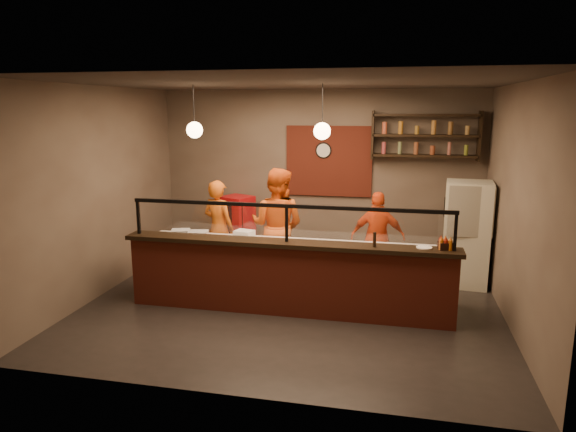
% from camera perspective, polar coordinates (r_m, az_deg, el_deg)
% --- Properties ---
extents(floor, '(6.00, 6.00, 0.00)m').
position_cam_1_polar(floor, '(7.71, 0.34, -9.93)').
color(floor, black).
rests_on(floor, ground).
extents(ceiling, '(6.00, 6.00, 0.00)m').
position_cam_1_polar(ceiling, '(7.16, 0.37, 14.57)').
color(ceiling, '#3A332C').
rests_on(ceiling, wall_back).
extents(wall_back, '(6.00, 0.00, 6.00)m').
position_cam_1_polar(wall_back, '(9.70, 3.38, 4.38)').
color(wall_back, '#685B4C').
rests_on(wall_back, floor).
extents(wall_left, '(0.00, 5.00, 5.00)m').
position_cam_1_polar(wall_left, '(8.40, -20.13, 2.50)').
color(wall_left, '#685B4C').
rests_on(wall_left, floor).
extents(wall_right, '(0.00, 5.00, 5.00)m').
position_cam_1_polar(wall_right, '(7.28, 24.14, 0.84)').
color(wall_right, '#685B4C').
rests_on(wall_right, floor).
extents(wall_front, '(6.00, 0.00, 6.00)m').
position_cam_1_polar(wall_front, '(4.90, -5.64, -3.12)').
color(wall_front, '#685B4C').
rests_on(wall_front, floor).
extents(brick_patch, '(1.60, 0.04, 1.30)m').
position_cam_1_polar(brick_patch, '(9.61, 4.56, 6.09)').
color(brick_patch, maroon).
rests_on(brick_patch, wall_back).
extents(service_counter, '(4.60, 0.25, 1.00)m').
position_cam_1_polar(service_counter, '(7.26, -0.15, -7.13)').
color(service_counter, maroon).
rests_on(service_counter, floor).
extents(counter_ledge, '(4.70, 0.37, 0.06)m').
position_cam_1_polar(counter_ledge, '(7.10, -0.15, -3.08)').
color(counter_ledge, black).
rests_on(counter_ledge, service_counter).
extents(worktop_cabinet, '(4.60, 0.75, 0.85)m').
position_cam_1_polar(worktop_cabinet, '(7.74, 0.65, -6.47)').
color(worktop_cabinet, gray).
rests_on(worktop_cabinet, floor).
extents(worktop, '(4.60, 0.75, 0.05)m').
position_cam_1_polar(worktop, '(7.62, 0.65, -3.26)').
color(worktop, silver).
rests_on(worktop, worktop_cabinet).
extents(sneeze_guard, '(4.50, 0.05, 0.52)m').
position_cam_1_polar(sneeze_guard, '(7.02, -0.15, -0.40)').
color(sneeze_guard, white).
rests_on(sneeze_guard, counter_ledge).
extents(wall_shelving, '(1.84, 0.28, 0.85)m').
position_cam_1_polar(wall_shelving, '(9.35, 14.99, 8.64)').
color(wall_shelving, black).
rests_on(wall_shelving, wall_back).
extents(wall_clock, '(0.30, 0.04, 0.30)m').
position_cam_1_polar(wall_clock, '(9.59, 3.97, 7.29)').
color(wall_clock, black).
rests_on(wall_clock, wall_back).
extents(pendant_left, '(0.24, 0.24, 0.77)m').
position_cam_1_polar(pendant_left, '(7.79, -10.34, 9.40)').
color(pendant_left, black).
rests_on(pendant_left, ceiling).
extents(pendant_right, '(0.24, 0.24, 0.77)m').
position_cam_1_polar(pendant_right, '(7.29, 3.81, 9.41)').
color(pendant_right, black).
rests_on(pendant_right, ceiling).
extents(cook_left, '(0.71, 0.59, 1.67)m').
position_cam_1_polar(cook_left, '(8.97, -7.71, -1.31)').
color(cook_left, orange).
rests_on(cook_left, floor).
extents(cook_mid, '(1.04, 0.87, 1.92)m').
position_cam_1_polar(cook_mid, '(8.48, -1.22, -1.10)').
color(cook_mid, '#D65414').
rests_on(cook_mid, floor).
extents(cook_right, '(0.91, 0.41, 1.52)m').
position_cam_1_polar(cook_right, '(8.67, 9.95, -2.33)').
color(cook_right, '#EB4A16').
rests_on(cook_right, floor).
extents(fridge, '(0.78, 0.73, 1.72)m').
position_cam_1_polar(fridge, '(8.85, 19.21, -1.88)').
color(fridge, beige).
rests_on(fridge, floor).
extents(red_cooler, '(0.68, 0.66, 1.23)m').
position_cam_1_polar(red_cooler, '(9.88, -5.64, -1.32)').
color(red_cooler, '#B40C0F').
rests_on(red_cooler, floor).
extents(pizza_dough, '(0.47, 0.47, 0.01)m').
position_cam_1_polar(pizza_dough, '(7.67, -0.02, -2.90)').
color(pizza_dough, beige).
rests_on(pizza_dough, worktop).
extents(prep_tub_a, '(0.33, 0.30, 0.14)m').
position_cam_1_polar(prep_tub_a, '(8.06, -11.83, -1.97)').
color(prep_tub_a, silver).
rests_on(prep_tub_a, worktop).
extents(prep_tub_b, '(0.31, 0.27, 0.14)m').
position_cam_1_polar(prep_tub_b, '(7.88, -4.88, -2.09)').
color(prep_tub_b, white).
rests_on(prep_tub_b, worktop).
extents(prep_tub_c, '(0.33, 0.28, 0.14)m').
position_cam_1_polar(prep_tub_c, '(7.89, -9.95, -2.17)').
color(prep_tub_c, silver).
rests_on(prep_tub_c, worktop).
extents(rolling_pin, '(0.31, 0.21, 0.06)m').
position_cam_1_polar(rolling_pin, '(8.08, -11.22, -2.21)').
color(rolling_pin, yellow).
rests_on(rolling_pin, worktop).
extents(condiment_caddy, '(0.20, 0.17, 0.10)m').
position_cam_1_polar(condiment_caddy, '(7.00, 17.08, -3.18)').
color(condiment_caddy, black).
rests_on(condiment_caddy, counter_ledge).
extents(pepper_mill, '(0.05, 0.05, 0.20)m').
position_cam_1_polar(pepper_mill, '(6.89, 9.59, -2.60)').
color(pepper_mill, black).
rests_on(pepper_mill, counter_ledge).
extents(small_plate, '(0.21, 0.21, 0.01)m').
position_cam_1_polar(small_plate, '(7.00, 14.89, -3.39)').
color(small_plate, white).
rests_on(small_plate, counter_ledge).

